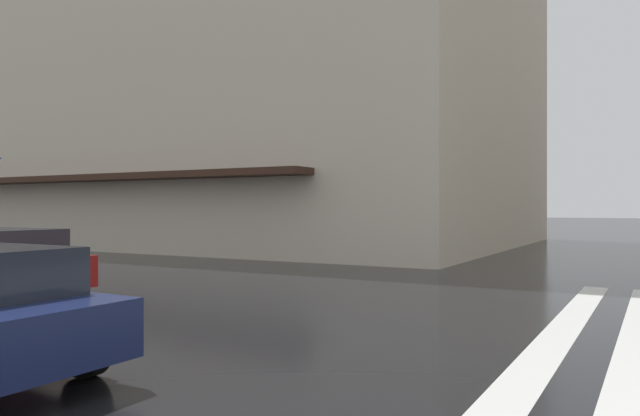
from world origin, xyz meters
TOP-DOWN VIEW (x-y plane):
  - haussmann_block_mid at (22.22, 22.08)m, footprint 20.64×28.06m

SIDE VIEW (x-z plane):
  - haussmann_block_mid at x=22.22m, z-range -0.27..25.56m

